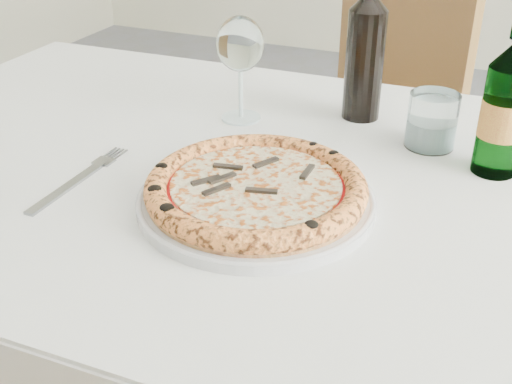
{
  "coord_description": "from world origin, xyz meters",
  "views": [
    {
      "loc": [
        0.2,
        -0.76,
        1.17
      ],
      "look_at": [
        -0.08,
        -0.1,
        0.78
      ],
      "focal_mm": 45.0,
      "sensor_mm": 36.0,
      "label": 1
    }
  ],
  "objects_px": {
    "dining_table": "(282,226)",
    "pizza": "(256,188)",
    "chair_far": "(374,110)",
    "wine_bottle": "(365,54)",
    "wine_glass": "(240,47)",
    "beer_bottle": "(505,109)",
    "plate": "(256,200)",
    "tumbler": "(432,124)"
  },
  "relations": [
    {
      "from": "wine_glass",
      "to": "tumbler",
      "type": "bearing_deg",
      "value": 2.74
    },
    {
      "from": "pizza",
      "to": "wine_bottle",
      "type": "height_order",
      "value": "wine_bottle"
    },
    {
      "from": "pizza",
      "to": "wine_bottle",
      "type": "xyz_separation_m",
      "value": [
        0.04,
        0.34,
        0.08
      ]
    },
    {
      "from": "chair_far",
      "to": "wine_bottle",
      "type": "relative_size",
      "value": 3.64
    },
    {
      "from": "dining_table",
      "to": "beer_bottle",
      "type": "distance_m",
      "value": 0.35
    },
    {
      "from": "tumbler",
      "to": "pizza",
      "type": "bearing_deg",
      "value": -122.51
    },
    {
      "from": "tumbler",
      "to": "plate",
      "type": "bearing_deg",
      "value": -122.51
    },
    {
      "from": "dining_table",
      "to": "wine_bottle",
      "type": "bearing_deg",
      "value": 79.62
    },
    {
      "from": "wine_glass",
      "to": "wine_bottle",
      "type": "distance_m",
      "value": 0.2
    },
    {
      "from": "dining_table",
      "to": "pizza",
      "type": "relative_size",
      "value": 5.09
    },
    {
      "from": "chair_far",
      "to": "tumbler",
      "type": "xyz_separation_m",
      "value": [
        0.23,
        -0.66,
        0.26
      ]
    },
    {
      "from": "pizza",
      "to": "tumbler",
      "type": "distance_m",
      "value": 0.32
    },
    {
      "from": "chair_far",
      "to": "wine_bottle",
      "type": "height_order",
      "value": "wine_bottle"
    },
    {
      "from": "chair_far",
      "to": "wine_glass",
      "type": "xyz_separation_m",
      "value": [
        -0.08,
        -0.68,
        0.35
      ]
    },
    {
      "from": "dining_table",
      "to": "pizza",
      "type": "bearing_deg",
      "value": -90.0
    },
    {
      "from": "dining_table",
      "to": "plate",
      "type": "relative_size",
      "value": 4.73
    },
    {
      "from": "chair_far",
      "to": "wine_glass",
      "type": "bearing_deg",
      "value": -96.69
    },
    {
      "from": "dining_table",
      "to": "pizza",
      "type": "distance_m",
      "value": 0.15
    },
    {
      "from": "beer_bottle",
      "to": "tumbler",
      "type": "bearing_deg",
      "value": 153.1
    },
    {
      "from": "wine_glass",
      "to": "tumbler",
      "type": "xyz_separation_m",
      "value": [
        0.31,
        0.01,
        -0.09
      ]
    },
    {
      "from": "chair_far",
      "to": "beer_bottle",
      "type": "distance_m",
      "value": 0.85
    },
    {
      "from": "wine_glass",
      "to": "wine_bottle",
      "type": "height_order",
      "value": "wine_bottle"
    },
    {
      "from": "chair_far",
      "to": "wine_glass",
      "type": "relative_size",
      "value": 5.4
    },
    {
      "from": "chair_far",
      "to": "wine_bottle",
      "type": "distance_m",
      "value": 0.69
    },
    {
      "from": "tumbler",
      "to": "beer_bottle",
      "type": "distance_m",
      "value": 0.12
    },
    {
      "from": "pizza",
      "to": "wine_glass",
      "type": "relative_size",
      "value": 1.65
    },
    {
      "from": "plate",
      "to": "beer_bottle",
      "type": "height_order",
      "value": "beer_bottle"
    },
    {
      "from": "chair_far",
      "to": "beer_bottle",
      "type": "xyz_separation_m",
      "value": [
        0.33,
        -0.71,
        0.32
      ]
    },
    {
      "from": "plate",
      "to": "beer_bottle",
      "type": "bearing_deg",
      "value": 39.22
    },
    {
      "from": "beer_bottle",
      "to": "wine_bottle",
      "type": "bearing_deg",
      "value": 151.46
    },
    {
      "from": "plate",
      "to": "pizza",
      "type": "xyz_separation_m",
      "value": [
        -0.0,
        -0.0,
        0.02
      ]
    },
    {
      "from": "chair_far",
      "to": "pizza",
      "type": "relative_size",
      "value": 3.27
    },
    {
      "from": "wine_glass",
      "to": "dining_table",
      "type": "bearing_deg",
      "value": -48.73
    },
    {
      "from": "wine_bottle",
      "to": "wine_glass",
      "type": "bearing_deg",
      "value": -154.17
    },
    {
      "from": "beer_bottle",
      "to": "wine_bottle",
      "type": "relative_size",
      "value": 0.93
    },
    {
      "from": "plate",
      "to": "wine_glass",
      "type": "distance_m",
      "value": 0.31
    },
    {
      "from": "dining_table",
      "to": "chair_far",
      "type": "distance_m",
      "value": 0.85
    },
    {
      "from": "tumbler",
      "to": "beer_bottle",
      "type": "height_order",
      "value": "beer_bottle"
    },
    {
      "from": "tumbler",
      "to": "wine_bottle",
      "type": "xyz_separation_m",
      "value": [
        -0.13,
        0.07,
        0.07
      ]
    },
    {
      "from": "plate",
      "to": "wine_bottle",
      "type": "xyz_separation_m",
      "value": [
        0.04,
        0.34,
        0.1
      ]
    },
    {
      "from": "plate",
      "to": "wine_glass",
      "type": "bearing_deg",
      "value": 118.14
    },
    {
      "from": "dining_table",
      "to": "chair_far",
      "type": "xyz_separation_m",
      "value": [
        -0.06,
        0.84,
        -0.13
      ]
    }
  ]
}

